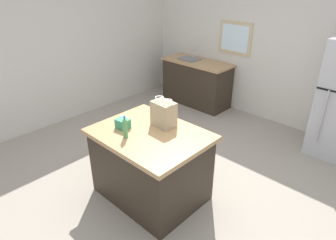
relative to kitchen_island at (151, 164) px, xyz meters
The scene contains 8 objects.
ground 0.59m from the kitchen_island, 73.39° to the left, with size 6.82×6.82×0.00m, color #9E9384.
back_wall 3.13m from the kitchen_island, 88.16° to the left, with size 5.69×0.13×2.58m.
left_wall 2.88m from the kitchen_island, behind, with size 0.10×5.28×2.58m.
kitchen_island is the anchor object (origin of this frame).
sink_counter 3.00m from the kitchen_island, 118.18° to the left, with size 1.42×0.61×1.08m.
shopping_bag 0.64m from the kitchen_island, 91.43° to the left, with size 0.28×0.20×0.35m.
small_box 0.60m from the kitchen_island, 155.21° to the right, with size 0.15×0.12×0.11m, color #388E66.
bottle 0.62m from the kitchen_island, 114.75° to the right, with size 0.05×0.05×0.26m.
Camera 1 is at (2.06, -2.36, 2.53)m, focal length 31.84 mm.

